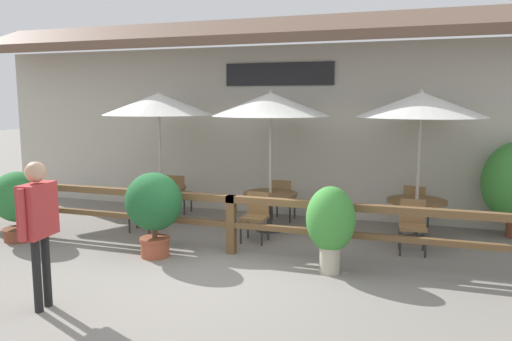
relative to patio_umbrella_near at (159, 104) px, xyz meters
The scene contains 19 objects.
ground_plane 4.14m from the patio_umbrella_near, 50.52° to the right, with size 60.00×60.00×0.00m, color gray.
building_facade 2.63m from the patio_umbrella_near, 34.76° to the left, with size 14.28×1.49×4.23m.
patio_railing 3.15m from the patio_umbrella_near, 35.97° to the right, with size 10.40×0.14×0.95m.
patio_umbrella_near is the anchor object (origin of this frame).
dining_table_near 1.80m from the patio_umbrella_near, ahead, with size 1.02×1.02×0.73m.
chair_near_streetside 2.04m from the patio_umbrella_near, 86.80° to the right, with size 0.49×0.49×0.86m.
chair_near_wallside 2.04m from the patio_umbrella_near, 89.37° to the left, with size 0.44×0.44×0.86m.
patio_umbrella_middle 2.32m from the patio_umbrella_near, ahead, with size 2.21×2.21×2.63m.
dining_table_middle 2.93m from the patio_umbrella_near, ahead, with size 1.02×1.02×0.73m.
chair_middle_streetside 3.08m from the patio_umbrella_near, 18.40° to the right, with size 0.42×0.42×0.86m.
chair_middle_wallside 3.13m from the patio_umbrella_near, 19.42° to the left, with size 0.42×0.42×0.86m.
patio_umbrella_far 4.96m from the patio_umbrella_near, ahead, with size 2.21×2.21×2.63m.
dining_table_far 5.28m from the patio_umbrella_near, ahead, with size 1.02×1.02×0.73m.
chair_far_streetside 5.30m from the patio_umbrella_near, ahead, with size 0.45×0.45×0.86m.
chair_far_wallside 5.38m from the patio_umbrella_near, 11.20° to the left, with size 0.50×0.50×0.86m.
potted_plant_tall_tropical 4.60m from the patio_umbrella_near, 27.30° to the right, with size 0.70×0.63×1.26m.
potted_plant_corner_fern 2.83m from the patio_umbrella_near, 63.20° to the right, with size 0.91×0.82×1.35m.
potted_plant_broad_leaf 3.12m from the patio_umbrella_near, 129.23° to the right, with size 0.95×0.85×1.23m.
pedestrian 4.55m from the patio_umbrella_near, 79.11° to the right, with size 0.26×0.61×1.77m.
Camera 1 is at (2.87, -6.23, 2.46)m, focal length 35.00 mm.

